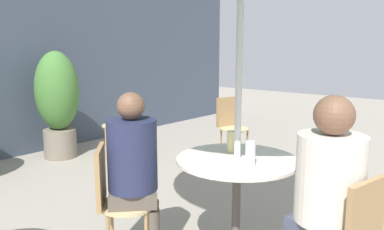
% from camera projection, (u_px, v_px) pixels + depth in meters
% --- Properties ---
extents(cafe_table_near, '(0.82, 0.82, 0.75)m').
position_uv_depth(cafe_table_near, '(237.00, 183.00, 2.54)').
color(cafe_table_near, '#514C47').
rests_on(cafe_table_near, ground_plane).
extents(bistro_chair_0, '(0.42, 0.42, 0.86)m').
position_uv_depth(bistro_chair_0, '(115.00, 196.00, 2.45)').
color(bistro_chair_0, tan).
rests_on(bistro_chair_0, ground_plane).
extents(bistro_chair_2, '(0.39, 0.40, 0.86)m').
position_uv_depth(bistro_chair_2, '(230.00, 123.00, 4.86)').
color(bistro_chair_2, tan).
rests_on(bistro_chair_2, ground_plane).
extents(bistro_chair_3, '(0.42, 0.42, 0.86)m').
position_uv_depth(bistro_chair_3, '(122.00, 121.00, 5.02)').
color(bistro_chair_3, tan).
rests_on(bistro_chair_3, ground_plane).
extents(seated_person_0, '(0.41, 0.41, 1.21)m').
position_uv_depth(seated_person_0, '(135.00, 166.00, 2.44)').
color(seated_person_0, brown).
rests_on(seated_person_0, ground_plane).
extents(seated_person_1, '(0.36, 0.39, 1.25)m').
position_uv_depth(seated_person_1, '(326.00, 190.00, 1.97)').
color(seated_person_1, '#42475B').
rests_on(seated_person_1, ground_plane).
extents(beer_glass_0, '(0.07, 0.07, 0.15)m').
position_uv_depth(beer_glass_0, '(232.00, 142.00, 2.66)').
color(beer_glass_0, beige).
rests_on(beer_glass_0, cafe_table_near).
extents(beer_glass_1, '(0.06, 0.06, 0.16)m').
position_uv_depth(beer_glass_1, '(250.00, 153.00, 2.34)').
color(beer_glass_1, silver).
rests_on(beer_glass_1, cafe_table_near).
extents(potted_plant_1, '(0.58, 0.58, 1.46)m').
position_uv_depth(potted_plant_1, '(58.00, 100.00, 5.05)').
color(potted_plant_1, slate).
rests_on(potted_plant_1, ground_plane).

